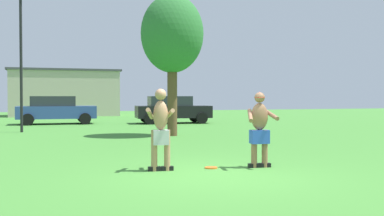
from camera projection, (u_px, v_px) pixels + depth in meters
The scene contains 9 objects.
ground_plane at pixel (216, 175), 8.75m from camera, with size 80.00×80.00×0.00m, color #428433.
player_near at pixel (161, 128), 9.28m from camera, with size 0.63×0.64×1.71m.
player_in_blue at pixel (260, 126), 9.71m from camera, with size 0.71×0.62×1.66m.
frisbee at pixel (211, 168), 9.63m from camera, with size 0.28×0.28×0.03m, color orange.
car_blue_near_post at pixel (56, 110), 25.20m from camera, with size 4.31×2.05×1.58m.
car_black_mid_lot at pixel (172, 109), 25.97m from camera, with size 4.44×2.32×1.58m.
lamp_post at pixel (21, 46), 19.32m from camera, with size 0.60×0.24×6.16m.
outbuilding_behind_lot at pixel (65, 93), 36.52m from camera, with size 8.68×4.80×3.75m.
tree_right_field at pixel (172, 35), 17.56m from camera, with size 2.48×2.48×5.58m.
Camera 1 is at (-3.20, -8.11, 1.55)m, focal length 41.67 mm.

